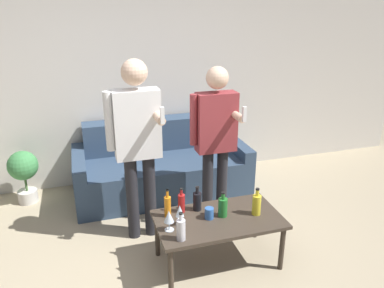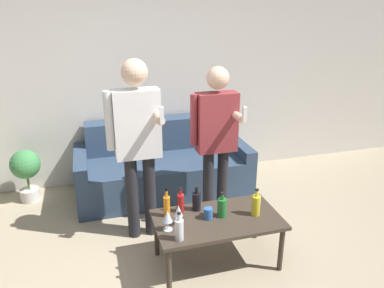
# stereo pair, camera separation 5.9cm
# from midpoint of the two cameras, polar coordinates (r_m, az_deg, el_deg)

# --- Properties ---
(wall_back) EXTENTS (8.00, 0.06, 2.70)m
(wall_back) POSITION_cam_midpoint_polar(r_m,az_deg,el_deg) (4.63, -9.47, 10.40)
(wall_back) COLOR silver
(wall_back) RESTS_ON ground_plane
(couch) EXTENTS (2.01, 0.93, 0.83)m
(couch) POSITION_cam_midpoint_polar(r_m,az_deg,el_deg) (4.55, -4.19, -3.46)
(couch) COLOR #334760
(couch) RESTS_ON ground_plane
(coffee_table) EXTENTS (1.07, 0.60, 0.45)m
(coffee_table) POSITION_cam_midpoint_polar(r_m,az_deg,el_deg) (3.27, 4.43, -11.90)
(coffee_table) COLOR #3D3328
(coffee_table) RESTS_ON ground_plane
(bottle_orange) EXTENTS (0.08, 0.08, 0.23)m
(bottle_orange) POSITION_cam_midpoint_polar(r_m,az_deg,el_deg) (3.23, 5.12, -9.53)
(bottle_orange) COLOR #23752D
(bottle_orange) RESTS_ON coffee_table
(bottle_green) EXTENTS (0.06, 0.06, 0.25)m
(bottle_green) POSITION_cam_midpoint_polar(r_m,az_deg,el_deg) (3.22, -3.34, -9.36)
(bottle_green) COLOR orange
(bottle_green) RESTS_ON coffee_table
(bottle_dark) EXTENTS (0.06, 0.06, 0.23)m
(bottle_dark) POSITION_cam_midpoint_polar(r_m,az_deg,el_deg) (3.28, -1.20, -8.90)
(bottle_dark) COLOR #B21E1E
(bottle_dark) RESTS_ON coffee_table
(bottle_yellow) EXTENTS (0.07, 0.07, 0.23)m
(bottle_yellow) POSITION_cam_midpoint_polar(r_m,az_deg,el_deg) (3.31, 1.22, -8.65)
(bottle_yellow) COLOR black
(bottle_yellow) RESTS_ON coffee_table
(bottle_red) EXTENTS (0.07, 0.07, 0.24)m
(bottle_red) POSITION_cam_midpoint_polar(r_m,az_deg,el_deg) (2.93, -1.37, -12.83)
(bottle_red) COLOR silver
(bottle_red) RESTS_ON coffee_table
(bottle_clear) EXTENTS (0.08, 0.08, 0.25)m
(bottle_clear) POSITION_cam_midpoint_polar(r_m,az_deg,el_deg) (3.28, 10.23, -9.09)
(bottle_clear) COLOR yellow
(bottle_clear) RESTS_ON coffee_table
(wine_glass_near) EXTENTS (0.07, 0.07, 0.18)m
(wine_glass_near) POSITION_cam_midpoint_polar(r_m,az_deg,el_deg) (3.09, -1.52, -10.23)
(wine_glass_near) COLOR silver
(wine_glass_near) RESTS_ON coffee_table
(wine_glass_far) EXTENTS (0.08, 0.08, 0.18)m
(wine_glass_far) POSITION_cam_midpoint_polar(r_m,az_deg,el_deg) (3.03, -3.18, -11.03)
(wine_glass_far) COLOR silver
(wine_glass_far) RESTS_ON coffee_table
(cup_on_table) EXTENTS (0.08, 0.08, 0.10)m
(cup_on_table) POSITION_cam_midpoint_polar(r_m,az_deg,el_deg) (3.21, 3.03, -10.52)
(cup_on_table) COLOR #3366B2
(cup_on_table) RESTS_ON coffee_table
(person_standing_left) EXTENTS (0.49, 0.44, 1.72)m
(person_standing_left) POSITION_cam_midpoint_polar(r_m,az_deg,el_deg) (3.40, -7.85, 1.08)
(person_standing_left) COLOR #232328
(person_standing_left) RESTS_ON ground_plane
(person_standing_right) EXTENTS (0.46, 0.41, 1.61)m
(person_standing_right) POSITION_cam_midpoint_polar(r_m,az_deg,el_deg) (3.67, 4.16, 1.56)
(person_standing_right) COLOR #232328
(person_standing_right) RESTS_ON ground_plane
(potted_plant) EXTENTS (0.33, 0.33, 0.62)m
(potted_plant) POSITION_cam_midpoint_polar(r_m,az_deg,el_deg) (4.63, -23.64, -3.52)
(potted_plant) COLOR silver
(potted_plant) RESTS_ON ground_plane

